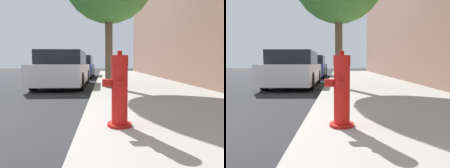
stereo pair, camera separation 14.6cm
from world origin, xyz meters
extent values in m
cube|color=#99968E|center=(3.82, 0.00, 0.08)|extent=(3.36, 40.00, 0.15)
cylinder|color=#A91511|center=(2.64, 0.22, 0.17)|extent=(0.30, 0.30, 0.04)
cylinder|color=red|center=(2.64, 0.22, 0.54)|extent=(0.19, 0.19, 0.70)
cylinder|color=red|center=(2.64, 0.22, 0.95)|extent=(0.20, 0.20, 0.12)
cylinder|color=#A91511|center=(2.64, 0.22, 1.03)|extent=(0.06, 0.06, 0.05)
cylinder|color=#A91511|center=(2.64, 0.07, 0.68)|extent=(0.07, 0.09, 0.07)
cylinder|color=#A91511|center=(2.64, 0.36, 0.68)|extent=(0.07, 0.09, 0.07)
cylinder|color=#A91511|center=(2.49, 0.22, 0.68)|extent=(0.11, 0.10, 0.10)
cube|color=silver|center=(0.88, 6.35, 0.52)|extent=(1.74, 4.31, 0.71)
cube|color=black|center=(0.88, 6.18, 1.13)|extent=(1.60, 2.37, 0.50)
cylinder|color=black|center=(0.09, 7.69, 0.31)|extent=(0.20, 0.62, 0.62)
cylinder|color=black|center=(1.67, 7.69, 0.31)|extent=(0.20, 0.62, 0.62)
cylinder|color=black|center=(0.09, 5.02, 0.31)|extent=(0.20, 0.62, 0.62)
cylinder|color=black|center=(1.67, 5.02, 0.31)|extent=(0.20, 0.62, 0.62)
cube|color=navy|center=(0.89, 12.06, 0.52)|extent=(1.73, 4.59, 0.68)
cube|color=black|center=(0.89, 11.88, 1.13)|extent=(1.59, 2.52, 0.55)
cylinder|color=black|center=(0.11, 13.49, 0.33)|extent=(0.20, 0.66, 0.66)
cylinder|color=black|center=(1.68, 13.49, 0.33)|extent=(0.20, 0.66, 0.66)
cylinder|color=black|center=(0.11, 10.64, 0.33)|extent=(0.20, 0.66, 0.66)
cylinder|color=black|center=(1.68, 10.64, 0.33)|extent=(0.20, 0.66, 0.66)
cylinder|color=brown|center=(2.61, 4.49, 1.40)|extent=(0.23, 0.23, 2.49)
camera|label=1|loc=(2.45, -2.36, 0.91)|focal=35.00mm
camera|label=2|loc=(2.59, -2.37, 0.91)|focal=35.00mm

